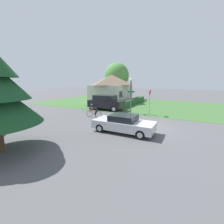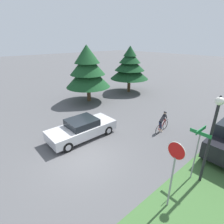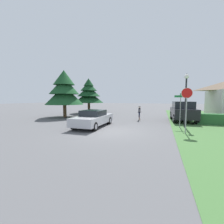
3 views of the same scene
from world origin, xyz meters
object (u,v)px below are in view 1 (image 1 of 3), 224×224
Objects in this scene: deciduous_tree_right at (117,76)px; street_lamp at (131,89)px; street_name_sign at (131,98)px; sedan_left_lane at (124,124)px; cyclist at (94,111)px; stop_sign at (150,97)px; parked_suv_right at (106,102)px; cottage_house at (112,88)px.

street_lamp is at bearing -148.00° from deciduous_tree_right.
sedan_left_lane is at bearing -163.57° from street_name_sign.
sedan_left_lane is 2.61× the size of cyclist.
street_lamp is at bearing -95.11° from stop_sign.
street_name_sign is at bearing -85.81° from stop_sign.
parked_suv_right is 3.84m from street_name_sign.
cottage_house is at bearing 41.20° from street_lamp.
cottage_house reaches higher than sedan_left_lane.
parked_suv_right reaches higher than cyclist.
parked_suv_right is at bearing -160.00° from deciduous_tree_right.
cyclist is at bearing -163.17° from cottage_house.
street_name_sign is at bearing -156.77° from street_lamp.
street_name_sign is (-0.12, 2.14, -0.18)m from stop_sign.
cyclist is 0.22× the size of deciduous_tree_right.
sedan_left_lane is (-14.15, -8.44, -1.89)m from cottage_house.
cottage_house is 9.67m from street_lamp.
cyclist is 6.23m from stop_sign.
sedan_left_lane is 5.53m from cyclist.
deciduous_tree_right is (17.08, 5.65, 4.23)m from cyclist.
parked_suv_right is 1.77× the size of street_name_sign.
street_name_sign is at bearing 168.31° from parked_suv_right.
street_lamp is at bearing -140.67° from cottage_house.
stop_sign is (3.65, -4.88, 1.30)m from cyclist.
sedan_left_lane is 6.77m from stop_sign.
sedan_left_lane is 0.58× the size of deciduous_tree_right.
deciduous_tree_right is at bearing -63.03° from sedan_left_lane.
parked_suv_right is (-7.00, -2.83, -1.53)m from cottage_house.
cottage_house is at bearing -77.71° from cyclist.
street_name_sign is (-0.37, -0.16, -0.98)m from street_lamp.
sedan_left_lane is 0.96× the size of parked_suv_right.
deciduous_tree_right reaches higher than parked_suv_right.
cyclist is at bearing -32.78° from sedan_left_lane.
street_lamp is (-7.27, -6.36, 0.28)m from cottage_house.
stop_sign reaches higher than cyclist.
cottage_house is at bearing -69.93° from parked_suv_right.
street_lamp is at bearing 173.69° from parked_suv_right.
stop_sign is 1.10× the size of street_name_sign.
cottage_house reaches higher than street_name_sign.
deciduous_tree_right is at bearing -140.83° from stop_sign.
street_name_sign reaches higher than sedan_left_lane.
deciduous_tree_right is (5.91, 1.87, 2.41)m from cottage_house.
cottage_house is at bearing -162.43° from deciduous_tree_right.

